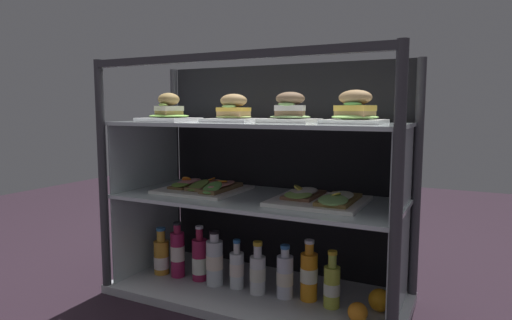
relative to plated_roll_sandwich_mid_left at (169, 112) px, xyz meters
name	(u,v)px	position (x,y,z in m)	size (l,w,h in m)	color
ground_plane	(256,299)	(0.37, 0.06, -0.77)	(6.00, 6.00, 0.02)	black
case_base_deck	(256,293)	(0.37, 0.06, -0.74)	(1.20, 0.52, 0.03)	#B9BDC0
case_frame	(270,167)	(0.37, 0.20, -0.24)	(1.20, 0.52, 0.96)	#333338
riser_lower_tier	(256,245)	(0.37, 0.06, -0.54)	(1.13, 0.45, 0.37)	silver
shelf_lower_glass	(256,199)	(0.37, 0.06, -0.35)	(1.14, 0.47, 0.01)	silver
riser_upper_tier	(256,162)	(0.37, 0.06, -0.20)	(1.13, 0.45, 0.29)	silver
shelf_upper_glass	(256,124)	(0.37, 0.06, -0.05)	(1.14, 0.47, 0.01)	silver
plated_roll_sandwich_mid_left	(169,112)	(0.00, 0.00, 0.00)	(0.21, 0.21, 0.12)	white
plated_roll_sandwich_near_right_corner	(234,111)	(0.26, 0.10, 0.00)	(0.21, 0.21, 0.11)	white
plated_roll_sandwich_mid_right	(290,111)	(0.50, 0.11, 0.00)	(0.20, 0.20, 0.12)	white
plated_roll_sandwich_far_left	(355,111)	(0.76, 0.08, 0.00)	(0.21, 0.21, 0.12)	white
open_sandwich_tray_center	(204,187)	(0.12, 0.08, -0.32)	(0.34, 0.32, 0.06)	white
open_sandwich_tray_far_left	(320,198)	(0.64, 0.07, -0.32)	(0.34, 0.32, 0.06)	white
juice_bottle_back_right	(161,256)	(-0.08, 0.03, -0.64)	(0.07, 0.07, 0.21)	gold
juice_bottle_front_second	(178,253)	(0.01, 0.03, -0.62)	(0.06, 0.06, 0.24)	#9D1C4B
juice_bottle_front_middle	(200,260)	(0.11, 0.04, -0.63)	(0.07, 0.07, 0.24)	#9B1E47
juice_bottle_back_center	(215,261)	(0.20, 0.03, -0.62)	(0.07, 0.07, 0.23)	silver
juice_bottle_tucked_behind	(237,269)	(0.30, 0.04, -0.64)	(0.06, 0.06, 0.20)	white
juice_bottle_near_post	(258,273)	(0.40, 0.03, -0.64)	(0.06, 0.06, 0.21)	white
juice_bottle_front_left_end	(285,276)	(0.51, 0.04, -0.64)	(0.07, 0.07, 0.21)	silver
juice_bottle_front_fourth	(309,275)	(0.60, 0.06, -0.62)	(0.07, 0.07, 0.24)	orange
juice_bottle_back_left	(332,285)	(0.70, 0.04, -0.64)	(0.06, 0.06, 0.22)	#C0CE43
orange_fruit_beside_bottles	(358,312)	(0.82, -0.03, -0.69)	(0.07, 0.07, 0.07)	orange
orange_fruit_near_left_post	(380,300)	(0.87, 0.09, -0.68)	(0.08, 0.08, 0.08)	orange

